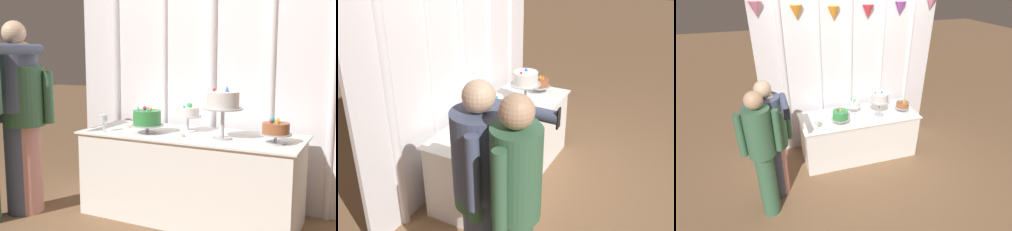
{
  "view_description": "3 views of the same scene",
  "coord_description": "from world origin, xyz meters",
  "views": [
    {
      "loc": [
        1.37,
        -3.04,
        1.4
      ],
      "look_at": [
        -0.24,
        0.16,
        0.87
      ],
      "focal_mm": 44.24,
      "sensor_mm": 36.0,
      "label": 1
    },
    {
      "loc": [
        -3.24,
        -1.59,
        2.51
      ],
      "look_at": [
        -0.14,
        0.02,
        0.81
      ],
      "focal_mm": 43.28,
      "sensor_mm": 36.0,
      "label": 2
    },
    {
      "loc": [
        -1.33,
        -3.39,
        2.76
      ],
      "look_at": [
        -0.27,
        0.03,
        0.81
      ],
      "focal_mm": 28.44,
      "sensor_mm": 36.0,
      "label": 3
    }
  ],
  "objects": [
    {
      "name": "guest_man_pink_jacket",
      "position": [
        -1.35,
        -0.42,
        0.81
      ],
      "size": [
        0.49,
        0.47,
        1.51
      ],
      "color": "#D6938E",
      "rests_on": "ground_plane"
    },
    {
      "name": "tealight_near_left",
      "position": [
        -0.01,
        -0.05,
        0.75
      ],
      "size": [
        0.05,
        0.05,
        0.04
      ],
      "color": "beige",
      "rests_on": "cake_table"
    },
    {
      "name": "tealight_far_left",
      "position": [
        -0.61,
        0.09,
        0.75
      ],
      "size": [
        0.04,
        0.04,
        0.03
      ],
      "color": "beige",
      "rests_on": "cake_table"
    },
    {
      "name": "guest_man_dark_suit",
      "position": [
        -1.49,
        -0.75,
        0.94
      ],
      "size": [
        0.47,
        0.31,
        1.69
      ],
      "color": "#3D6B4C",
      "rests_on": "ground_plane"
    },
    {
      "name": "cake_display_leftmost",
      "position": [
        -0.34,
        -0.03,
        0.86
      ],
      "size": [
        0.29,
        0.29,
        0.24
      ],
      "color": "#B2B2B7",
      "rests_on": "cake_table"
    },
    {
      "name": "cake_table",
      "position": [
        0.0,
        0.1,
        0.37
      ],
      "size": [
        1.87,
        0.75,
        0.74
      ],
      "color": "white",
      "rests_on": "ground_plane"
    },
    {
      "name": "draped_curtain",
      "position": [
        -0.03,
        0.6,
        1.38
      ],
      "size": [
        2.91,
        0.17,
        2.6
      ],
      "color": "white",
      "rests_on": "ground_plane"
    },
    {
      "name": "wine_glass",
      "position": [
        -0.72,
        -0.13,
        0.85
      ],
      "size": [
        0.07,
        0.07,
        0.14
      ],
      "color": "silver",
      "rests_on": "cake_table"
    },
    {
      "name": "guest_girl_blue_dress",
      "position": [
        -1.39,
        -0.46,
        0.92
      ],
      "size": [
        0.51,
        0.66,
        1.68
      ],
      "color": "#4C5675",
      "rests_on": "ground_plane"
    },
    {
      "name": "cake_display_rightmost",
      "position": [
        0.72,
        0.03,
        0.84
      ],
      "size": [
        0.24,
        0.24,
        0.2
      ],
      "color": "#B2B2B7",
      "rests_on": "cake_table"
    },
    {
      "name": "ground_plane",
      "position": [
        0.0,
        0.0,
        0.0
      ],
      "size": [
        24.0,
        24.0,
        0.0
      ],
      "primitive_type": "plane",
      "color": "#846042"
    },
    {
      "name": "cake_display_midleft",
      "position": [
        -0.06,
        0.19,
        0.9
      ],
      "size": [
        0.23,
        0.23,
        0.26
      ],
      "color": "silver",
      "rests_on": "cake_table"
    },
    {
      "name": "cake_display_midright",
      "position": [
        0.31,
        0.02,
        1.03
      ],
      "size": [
        0.32,
        0.32,
        0.42
      ],
      "color": "#B2B2B7",
      "rests_on": "cake_table"
    }
  ]
}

